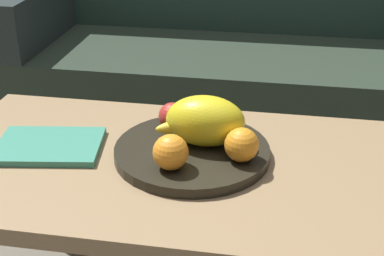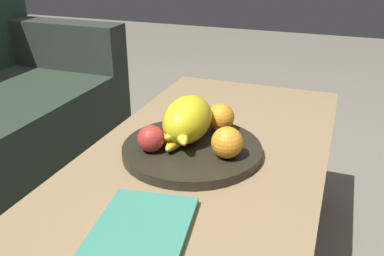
% 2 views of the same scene
% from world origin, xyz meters
% --- Properties ---
extents(coffee_table, '(1.24, 0.62, 0.45)m').
position_xyz_m(coffee_table, '(0.00, 0.00, 0.41)').
color(coffee_table, '#8F734F').
rests_on(coffee_table, ground_plane).
extents(fruit_bowl, '(0.37, 0.37, 0.03)m').
position_xyz_m(fruit_bowl, '(-0.01, 0.03, 0.47)').
color(fruit_bowl, black).
rests_on(fruit_bowl, coffee_table).
extents(melon_large_front, '(0.19, 0.12, 0.12)m').
position_xyz_m(melon_large_front, '(0.01, 0.06, 0.54)').
color(melon_large_front, yellow).
rests_on(melon_large_front, fruit_bowl).
extents(orange_front, '(0.08, 0.08, 0.08)m').
position_xyz_m(orange_front, '(-0.04, -0.07, 0.52)').
color(orange_front, orange).
rests_on(orange_front, fruit_bowl).
extents(orange_left, '(0.08, 0.08, 0.08)m').
position_xyz_m(orange_left, '(0.11, -0.01, 0.52)').
color(orange_left, orange).
rests_on(orange_left, fruit_bowl).
extents(apple_front, '(0.07, 0.07, 0.07)m').
position_xyz_m(apple_front, '(-0.08, 0.12, 0.51)').
color(apple_front, '#B3312A').
rests_on(apple_front, fruit_bowl).
extents(banana_bunch, '(0.17, 0.14, 0.06)m').
position_xyz_m(banana_bunch, '(-0.02, 0.06, 0.51)').
color(banana_bunch, gold).
rests_on(banana_bunch, fruit_bowl).
extents(magazine, '(0.27, 0.22, 0.02)m').
position_xyz_m(magazine, '(-0.36, 0.01, 0.46)').
color(magazine, '#3A8970').
rests_on(magazine, coffee_table).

